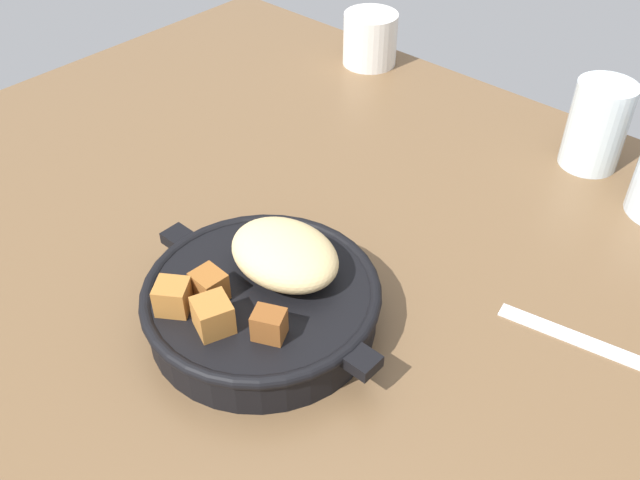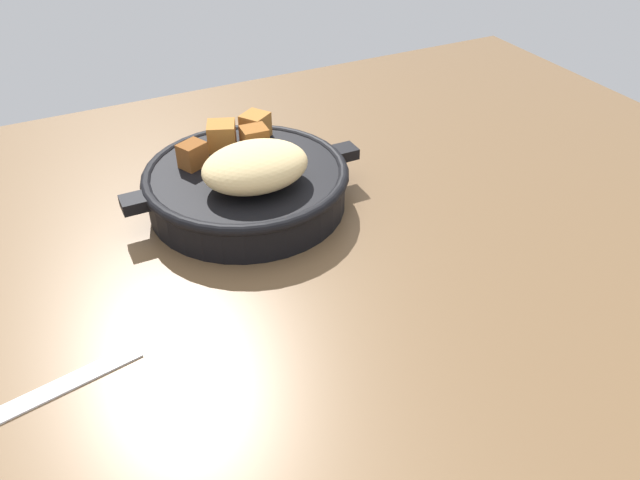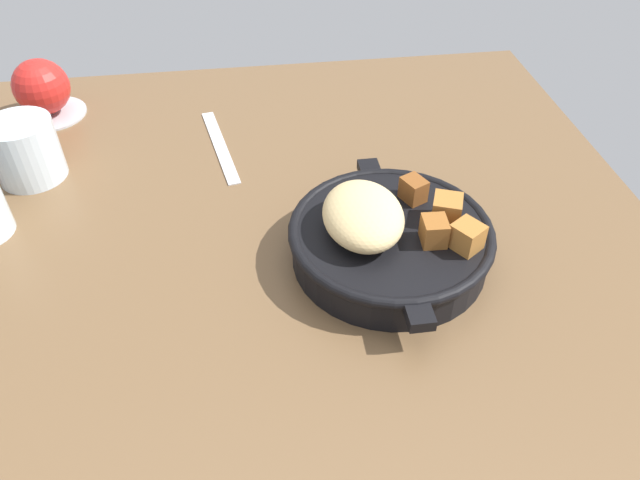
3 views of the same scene
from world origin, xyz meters
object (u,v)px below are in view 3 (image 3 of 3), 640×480
(butter_knife, at_px, (220,145))
(water_glass_short, at_px, (25,150))
(cast_iron_skillet, at_px, (388,237))
(red_apple, at_px, (41,87))

(butter_knife, bearing_deg, water_glass_short, 87.87)
(cast_iron_skillet, height_order, water_glass_short, cast_iron_skillet)
(cast_iron_skillet, relative_size, red_apple, 3.34)
(butter_knife, height_order, water_glass_short, water_glass_short)
(cast_iron_skillet, bearing_deg, water_glass_short, 62.82)
(red_apple, bearing_deg, cast_iron_skillet, -131.03)
(red_apple, height_order, butter_knife, red_apple)
(butter_knife, xyz_separation_m, water_glass_short, (-0.04, 0.23, 0.04))
(red_apple, bearing_deg, water_glass_short, -176.37)
(red_apple, bearing_deg, butter_knife, -115.96)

